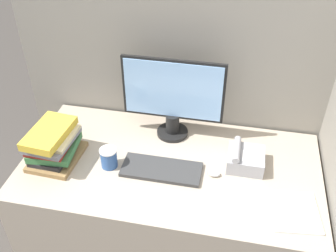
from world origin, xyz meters
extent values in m
cube|color=gray|center=(0.00, 0.85, 0.86)|extent=(1.94, 0.04, 1.72)
cube|color=tan|center=(0.00, 0.41, 0.37)|extent=(1.54, 0.81, 0.73)
cylinder|color=black|center=(-0.04, 0.66, 0.74)|extent=(0.18, 0.18, 0.02)
cylinder|color=black|center=(-0.04, 0.66, 0.81)|extent=(0.08, 0.08, 0.11)
cube|color=black|center=(-0.04, 0.67, 1.03)|extent=(0.55, 0.02, 0.35)
cube|color=#8CB7E5|center=(-0.04, 0.66, 1.03)|extent=(0.52, 0.01, 0.33)
cube|color=#333333|center=(-0.03, 0.35, 0.74)|extent=(0.41, 0.17, 0.02)
ellipsoid|color=silver|center=(0.23, 0.37, 0.75)|extent=(0.06, 0.04, 0.03)
cylinder|color=#335999|center=(-0.30, 0.33, 0.78)|extent=(0.08, 0.08, 0.10)
cylinder|color=white|center=(-0.30, 0.33, 0.84)|extent=(0.09, 0.09, 0.01)
cube|color=olive|center=(-0.59, 0.33, 0.75)|extent=(0.24, 0.30, 0.03)
cube|color=#262628|center=(-0.61, 0.33, 0.77)|extent=(0.19, 0.24, 0.03)
cube|color=#38723F|center=(-0.60, 0.34, 0.80)|extent=(0.24, 0.27, 0.04)
cube|color=maroon|center=(-0.61, 0.34, 0.83)|extent=(0.20, 0.26, 0.02)
cube|color=slate|center=(-0.60, 0.33, 0.86)|extent=(0.23, 0.28, 0.03)
cube|color=#C6B78C|center=(-0.60, 0.33, 0.88)|extent=(0.24, 0.23, 0.02)
cube|color=gold|center=(-0.60, 0.32, 0.91)|extent=(0.19, 0.30, 0.04)
cube|color=#99999E|center=(0.38, 0.48, 0.77)|extent=(0.18, 0.18, 0.08)
cube|color=white|center=(0.41, 0.45, 0.82)|extent=(0.08, 0.08, 0.00)
cylinder|color=#99999E|center=(0.33, 0.48, 0.83)|extent=(0.04, 0.18, 0.04)
cube|color=white|center=(0.62, 0.20, 0.74)|extent=(0.24, 0.26, 0.01)
camera|label=1|loc=(0.29, -1.07, 2.13)|focal=42.00mm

